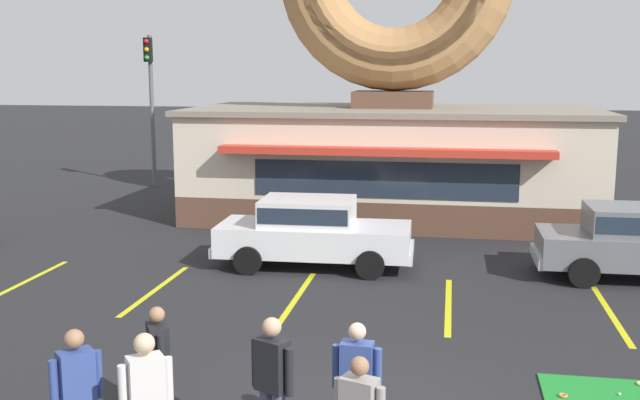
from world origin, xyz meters
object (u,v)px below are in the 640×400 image
golf_ball (620,394)px  pedestrian_clipboard_woman (77,393)px  pedestrian_hooded_kid (272,381)px  pedestrian_beanie_man (357,381)px  traffic_light_pole (151,91)px  car_white (312,230)px  pedestrian_leather_jacket_man (158,360)px

golf_ball → pedestrian_clipboard_woman: (-6.48, -3.06, 0.88)m
pedestrian_hooded_kid → pedestrian_beanie_man: (0.94, 0.35, -0.08)m
pedestrian_clipboard_woman → pedestrian_beanie_man: pedestrian_clipboard_woman is taller
pedestrian_beanie_man → traffic_light_pole: size_ratio=0.27×
car_white → pedestrian_leather_jacket_man: 8.04m
golf_ball → car_white: (-5.52, 6.19, 0.82)m
golf_ball → pedestrian_leather_jacket_man: 6.34m
pedestrian_hooded_kid → pedestrian_clipboard_woman: size_ratio=1.03×
golf_ball → pedestrian_clipboard_woman: size_ratio=0.03×
pedestrian_hooded_kid → pedestrian_leather_jacket_man: bearing=160.0°
traffic_light_pole → pedestrian_hooded_kid: bearing=-64.0°
pedestrian_leather_jacket_man → pedestrian_clipboard_woman: size_ratio=0.93×
pedestrian_leather_jacket_man → traffic_light_pole: bearing=112.6°
pedestrian_beanie_man → pedestrian_clipboard_woman: bearing=-162.1°
pedestrian_beanie_man → car_white: bearing=104.2°
golf_ball → pedestrian_clipboard_woman: 7.22m
traffic_light_pole → car_white: bearing=-52.2°
car_white → pedestrian_beanie_man: car_white is taller
pedestrian_clipboard_woman → traffic_light_pole: 21.40m
car_white → traffic_light_pole: traffic_light_pole is taller
pedestrian_clipboard_woman → car_white: bearing=84.1°
pedestrian_leather_jacket_man → car_white: bearing=86.5°
pedestrian_hooded_kid → traffic_light_pole: traffic_light_pole is taller
traffic_light_pole → golf_ball: bearing=-50.7°
pedestrian_hooded_kid → pedestrian_leather_jacket_man: 1.74m
golf_ball → traffic_light_pole: traffic_light_pole is taller
pedestrian_clipboard_woman → traffic_light_pole: traffic_light_pole is taller
pedestrian_hooded_kid → pedestrian_beanie_man: bearing=20.1°
car_white → traffic_light_pole: 13.78m
traffic_light_pole → pedestrian_leather_jacket_man: bearing=-67.4°
pedestrian_hooded_kid → pedestrian_beanie_man: 1.01m
car_white → pedestrian_clipboard_woman: pedestrian_clipboard_woman is taller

